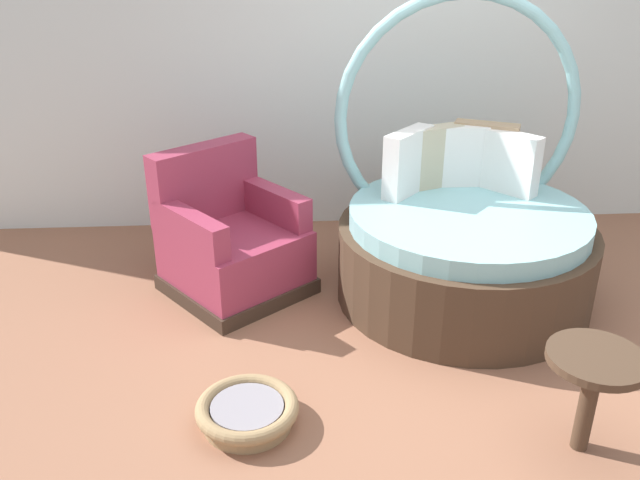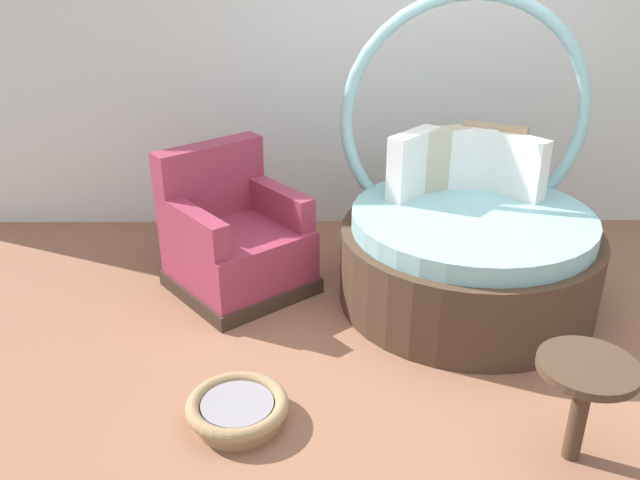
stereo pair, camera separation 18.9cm
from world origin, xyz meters
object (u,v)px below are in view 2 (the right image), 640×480
(red_armchair, at_px, (234,241))
(pet_basket, at_px, (238,409))
(round_daybed, at_px, (467,238))
(side_table, at_px, (585,381))

(red_armchair, xyz_separation_m, pet_basket, (0.15, -1.39, -0.26))
(red_armchair, height_order, pet_basket, red_armchair)
(round_daybed, height_order, side_table, round_daybed)
(round_daybed, distance_m, red_armchair, 1.52)
(red_armchair, bearing_deg, side_table, -43.74)
(pet_basket, bearing_deg, side_table, -9.31)
(red_armchair, bearing_deg, round_daybed, -5.35)
(round_daybed, bearing_deg, side_table, -82.25)
(red_armchair, relative_size, pet_basket, 2.20)
(red_armchair, xyz_separation_m, side_table, (1.72, -1.65, 0.10))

